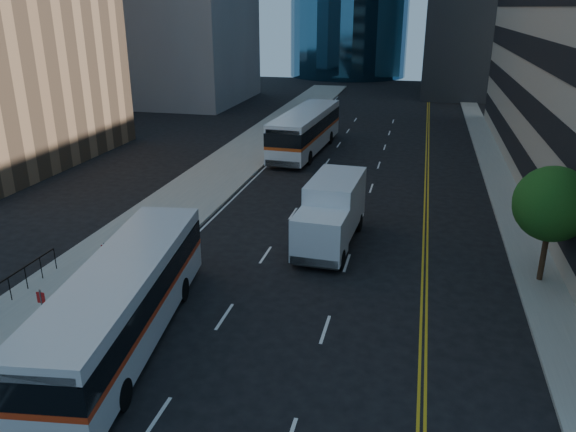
% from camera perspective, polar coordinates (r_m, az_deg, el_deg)
% --- Properties ---
extents(ground, '(160.00, 160.00, 0.00)m').
position_cam_1_polar(ground, '(19.98, 1.33, -14.21)').
color(ground, black).
rests_on(ground, ground).
extents(sidewalk_west, '(5.00, 90.00, 0.15)m').
position_cam_1_polar(sidewalk_west, '(44.81, -5.11, 5.79)').
color(sidewalk_west, gray).
rests_on(sidewalk_west, ground).
extents(sidewalk_east, '(2.00, 90.00, 0.15)m').
position_cam_1_polar(sidewalk_east, '(42.98, 20.48, 3.92)').
color(sidewalk_east, gray).
rests_on(sidewalk_east, ground).
extents(street_tree, '(3.20, 3.20, 5.10)m').
position_cam_1_polar(street_tree, '(25.91, 25.27, 1.10)').
color(street_tree, '#332114').
rests_on(street_tree, sidewalk_east).
extents(bus_front, '(4.19, 12.07, 3.05)m').
position_cam_1_polar(bus_front, '(20.82, -16.33, -8.23)').
color(bus_front, silver).
rests_on(bus_front, ground).
extents(bus_rear, '(3.59, 13.23, 3.38)m').
position_cam_1_polar(bus_rear, '(46.94, 1.81, 8.75)').
color(bus_rear, silver).
rests_on(bus_rear, ground).
extents(box_truck, '(2.72, 6.99, 3.29)m').
position_cam_1_polar(box_truck, '(28.13, 4.43, 0.38)').
color(box_truck, silver).
rests_on(box_truck, ground).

